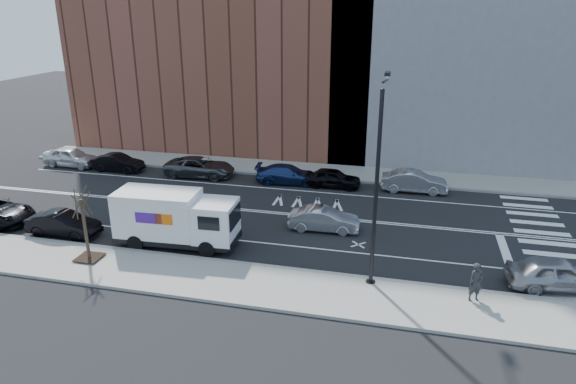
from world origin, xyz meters
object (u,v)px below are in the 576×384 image
at_px(far_parked_b, 118,163).
at_px(driving_sedan, 324,219).
at_px(fedex_van, 175,218).
at_px(far_parked_a, 71,157).
at_px(pedestrian, 476,282).
at_px(near_parked_front, 558,274).

bearing_deg(far_parked_b, driving_sedan, -111.51).
xyz_separation_m(fedex_van, far_parked_a, (-14.40, 11.27, -0.80)).
relative_size(far_parked_b, pedestrian, 2.29).
bearing_deg(far_parked_a, far_parked_b, -90.60).
relative_size(near_parked_front, pedestrian, 2.54).
bearing_deg(fedex_van, near_parked_front, -3.42).
height_order(fedex_van, far_parked_a, fedex_van).
xyz_separation_m(far_parked_a, far_parked_b, (4.31, -0.25, -0.11)).
distance_m(far_parked_a, near_parked_front, 35.09).
bearing_deg(driving_sedan, near_parked_front, -111.76).
distance_m(fedex_van, driving_sedan, 8.32).
distance_m(near_parked_front, pedestrian, 4.33).
height_order(fedex_van, driving_sedan, fedex_van).
height_order(far_parked_a, far_parked_b, far_parked_a).
distance_m(fedex_van, near_parked_front, 18.78).
bearing_deg(driving_sedan, far_parked_b, 64.80).
height_order(far_parked_a, pedestrian, pedestrian).
xyz_separation_m(far_parked_a, driving_sedan, (21.76, -7.50, -0.11)).
height_order(far_parked_a, driving_sedan, far_parked_a).
xyz_separation_m(far_parked_b, driving_sedan, (17.44, -7.25, 0.00)).
xyz_separation_m(fedex_van, near_parked_front, (18.76, -0.18, -0.81)).
bearing_deg(near_parked_front, driving_sedan, 63.60).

